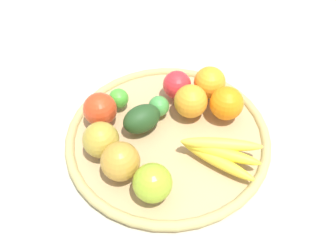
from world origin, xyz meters
name	(u,v)px	position (x,y,z in m)	size (l,w,h in m)	color
ground_plane	(168,141)	(0.00, 0.00, 0.00)	(2.40, 2.40, 0.00)	#BAB7A0
basket	(168,136)	(0.00, 0.00, 0.02)	(0.46, 0.46, 0.03)	tan
lime_0	(119,98)	(0.07, 0.13, 0.05)	(0.05, 0.05, 0.05)	green
apple_3	(177,85)	(0.12, -0.01, 0.07)	(0.07, 0.07, 0.07)	red
apple_4	(100,109)	(0.02, 0.16, 0.07)	(0.08, 0.08, 0.08)	red
banana_bunch	(220,152)	(-0.06, -0.12, 0.06)	(0.10, 0.17, 0.05)	yellow
avocado	(142,119)	(0.01, 0.06, 0.06)	(0.09, 0.06, 0.06)	#22441D
orange_2	(227,103)	(0.07, -0.13, 0.07)	(0.08, 0.08, 0.08)	orange
lime_1	(159,106)	(0.05, 0.03, 0.06)	(0.05, 0.05, 0.05)	#439341
apple_0	(153,183)	(-0.16, 0.01, 0.07)	(0.08, 0.08, 0.08)	#93B12A
apple_2	(120,161)	(-0.12, 0.08, 0.07)	(0.08, 0.08, 0.08)	#B98730
apple_1	(101,140)	(-0.07, 0.13, 0.07)	(0.08, 0.08, 0.08)	#AA9031
orange_0	(210,82)	(0.14, -0.08, 0.07)	(0.08, 0.08, 0.08)	orange
orange_1	(191,101)	(0.06, -0.04, 0.07)	(0.08, 0.08, 0.08)	orange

